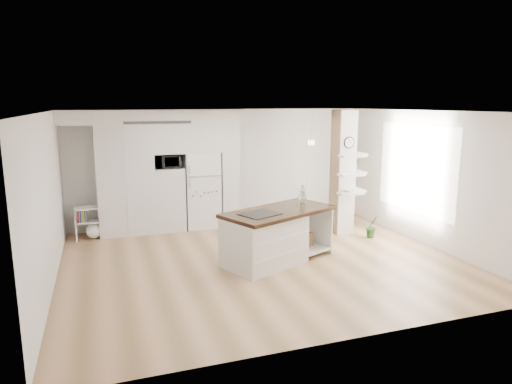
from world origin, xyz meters
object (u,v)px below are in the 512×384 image
at_px(bookshelf, 91,225).
at_px(floor_plant_a, 372,227).
at_px(refrigerator, 202,190).
at_px(kitchen_island, 269,237).

height_order(bookshelf, floor_plant_a, bookshelf).
distance_m(bookshelf, floor_plant_a, 5.98).
xyz_separation_m(refrigerator, bookshelf, (-2.44, -0.18, -0.57)).
xyz_separation_m(refrigerator, floor_plant_a, (3.25, -2.04, -0.64)).
bearing_deg(refrigerator, bookshelf, -175.71).
xyz_separation_m(refrigerator, kitchen_island, (0.61, -2.83, -0.38)).
xyz_separation_m(bookshelf, floor_plant_a, (5.68, -1.86, -0.06)).
bearing_deg(bookshelf, kitchen_island, -42.67).
xyz_separation_m(kitchen_island, floor_plant_a, (2.64, 0.78, -0.25)).
bearing_deg(floor_plant_a, bookshelf, 161.86).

